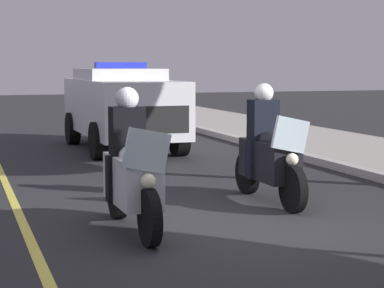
# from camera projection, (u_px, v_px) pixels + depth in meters

# --- Properties ---
(ground_plane) EXTENTS (80.00, 80.00, 0.00)m
(ground_plane) POSITION_uv_depth(u_px,v_px,m) (221.00, 225.00, 8.56)
(ground_plane) COLOR #28282B
(lane_stripe_center) EXTENTS (48.00, 0.12, 0.01)m
(lane_stripe_center) POSITION_uv_depth(u_px,v_px,m) (30.00, 240.00, 7.82)
(lane_stripe_center) COLOR #E0D14C
(lane_stripe_center) RESTS_ON ground
(police_motorcycle_lead_left) EXTENTS (2.14, 0.56, 1.72)m
(police_motorcycle_lead_left) POSITION_uv_depth(u_px,v_px,m) (132.00, 173.00, 8.20)
(police_motorcycle_lead_left) COLOR black
(police_motorcycle_lead_left) RESTS_ON ground
(police_motorcycle_lead_right) EXTENTS (2.14, 0.56, 1.72)m
(police_motorcycle_lead_right) POSITION_uv_depth(u_px,v_px,m) (269.00, 154.00, 9.94)
(police_motorcycle_lead_right) COLOR black
(police_motorcycle_lead_right) RESTS_ON ground
(police_suv) EXTENTS (4.93, 2.13, 2.05)m
(police_suv) POSITION_uv_depth(u_px,v_px,m) (122.00, 104.00, 16.19)
(police_suv) COLOR silver
(police_suv) RESTS_ON ground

